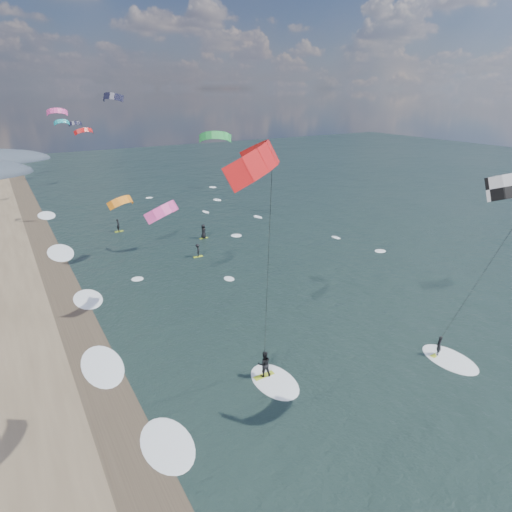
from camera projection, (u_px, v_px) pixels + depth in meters
ground at (387, 443)px, 23.02m from camera, size 260.00×260.00×0.00m
wet_sand_strip at (114, 412)px, 25.23m from camera, size 3.00×240.00×0.00m
kitesurfer_near_b at (271, 246)px, 19.72m from camera, size 7.04×9.43×16.40m
far_kitesurfers at (183, 237)px, 52.47m from camera, size 9.64×14.85×1.86m
bg_kite_field at (104, 135)px, 60.62m from camera, size 13.99×74.55×11.14m
shoreline_surf at (115, 364)px, 29.59m from camera, size 2.40×79.40×0.11m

